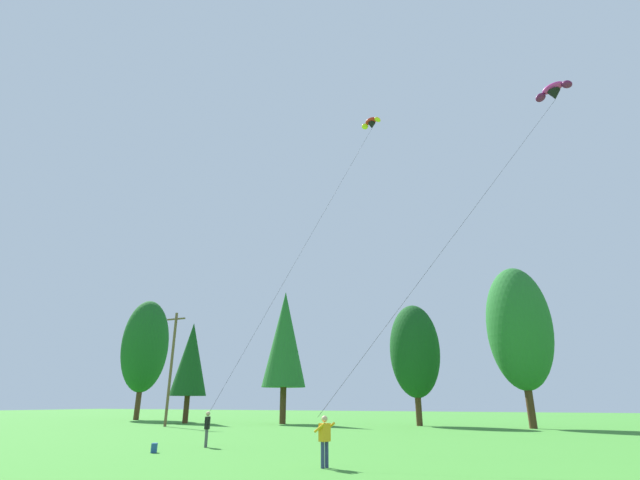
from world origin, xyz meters
TOP-DOWN VIEW (x-y plane):
  - treeline_tree_a at (-35.26, 50.50)m, footprint 5.89×5.89m
  - treeline_tree_b at (-23.31, 45.45)m, footprint 3.94×3.94m
  - treeline_tree_c at (-13.12, 48.34)m, footprint 4.66×4.66m
  - treeline_tree_d at (0.68, 50.16)m, footprint 4.91×4.91m
  - treeline_tree_e at (10.57, 49.44)m, footprint 5.62×5.62m
  - utility_pole at (-20.50, 39.28)m, footprint 2.20×0.26m
  - kite_flyer_near at (-4.37, 24.23)m, footprint 0.46×0.59m
  - kite_flyer_mid at (4.12, 19.72)m, footprint 0.70×0.72m
  - parafoil_kite_high_red_yellow at (1.09, 37.18)m, footprint 6.69×13.76m
  - parafoil_kite_mid_magenta at (14.88, 32.60)m, footprint 12.30×13.58m
  - backpack at (-4.88, 21.18)m, footprint 0.38×0.40m

SIDE VIEW (x-z plane):
  - backpack at x=-4.88m, z-range 0.00..0.40m
  - kite_flyer_near at x=-4.37m, z-range 0.14..1.83m
  - kite_flyer_mid at x=4.12m, z-range 0.15..1.84m
  - utility_pole at x=-20.50m, z-range 0.27..10.79m
  - treeline_tree_b at x=-23.31m, z-range 1.34..11.98m
  - treeline_tree_d at x=0.68m, z-range 1.21..12.73m
  - treeline_tree_e at x=10.57m, z-range 1.49..15.62m
  - treeline_tree_c at x=-13.12m, z-range 1.76..15.65m
  - treeline_tree_a at x=-35.26m, z-range 1.60..16.75m
  - parafoil_kite_mid_magenta at x=14.88m, z-range 11.10..31.33m
  - parafoil_kite_high_red_yellow at x=1.09m, z-range 13.03..37.78m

